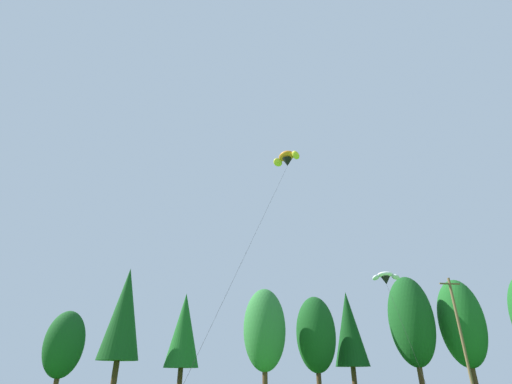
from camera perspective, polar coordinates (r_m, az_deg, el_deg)
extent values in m
ellipsoid|color=#144719|center=(49.85, -27.02, -19.77)|extent=(4.22, 4.22, 7.03)
cylinder|color=#472D19|center=(51.63, -20.66, -24.91)|extent=(0.68, 0.68, 3.89)
cone|color=#144719|center=(52.15, -19.32, -16.76)|extent=(4.89, 4.89, 11.08)
cylinder|color=#472D19|center=(51.32, -11.49, -26.36)|extent=(0.61, 0.61, 3.13)
cone|color=#19561E|center=(51.61, -10.87, -19.69)|extent=(4.25, 4.25, 8.91)
cylinder|color=#472D19|center=(48.00, 1.37, -26.91)|extent=(0.60, 0.60, 3.03)
ellipsoid|color=#2D7033|center=(48.28, 1.30, -19.98)|extent=(5.06, 5.06, 9.48)
cylinder|color=#472D19|center=(51.21, 9.53, -26.63)|extent=(0.59, 0.59, 2.91)
ellipsoid|color=#144719|center=(51.44, 9.04, -20.40)|extent=(4.93, 4.93, 9.11)
cylinder|color=#472D19|center=(54.70, 14.67, -25.93)|extent=(0.63, 0.63, 3.32)
cone|color=#0F3D14|center=(55.02, 13.89, -19.31)|extent=(4.41, 4.41, 9.46)
cylinder|color=#472D19|center=(56.46, 23.74, -24.53)|extent=(0.66, 0.66, 3.68)
ellipsoid|color=#144719|center=(56.87, 22.41, -17.50)|extent=(5.76, 5.76, 11.52)
cylinder|color=#472D19|center=(59.13, 30.19, -23.37)|extent=(0.65, 0.65, 3.57)
ellipsoid|color=#19561E|center=(59.49, 28.65, -16.90)|extent=(5.65, 5.65, 11.18)
cylinder|color=brown|center=(44.06, 28.65, -18.60)|extent=(0.26, 0.26, 11.37)
cube|color=brown|center=(44.76, 27.24, -12.24)|extent=(2.20, 0.14, 0.14)
ellipsoid|color=orange|center=(35.12, 4.63, 5.43)|extent=(1.91, 1.93, 0.94)
ellipsoid|color=yellow|center=(34.50, 6.01, 5.57)|extent=(1.16, 1.21, 1.05)
ellipsoid|color=yellow|center=(35.46, 3.32, 4.51)|extent=(1.22, 1.15, 1.05)
cone|color=black|center=(34.87, 4.77, 4.50)|extent=(1.27, 1.27, 0.77)
cylinder|color=black|center=(25.32, -0.31, -6.73)|extent=(7.52, 11.18, 17.86)
ellipsoid|color=white|center=(39.33, 18.97, -11.72)|extent=(1.68, 1.37, 0.62)
ellipsoid|color=silver|center=(39.46, 20.36, -11.95)|extent=(0.94, 1.00, 0.77)
ellipsoid|color=silver|center=(39.11, 17.68, -12.22)|extent=(1.02, 1.04, 0.77)
cone|color=black|center=(39.30, 19.07, -12.56)|extent=(1.01, 1.01, 0.71)
cylinder|color=black|center=(30.29, 20.98, -17.47)|extent=(6.38, 15.49, 8.49)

